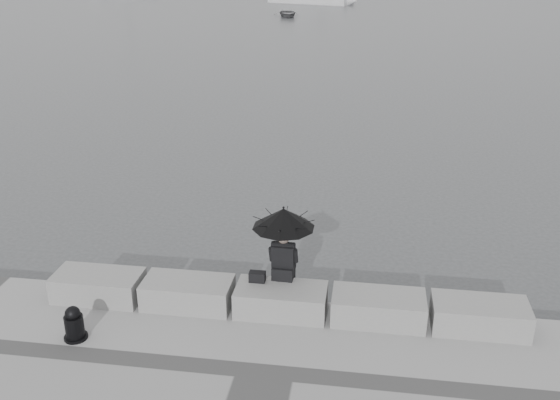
# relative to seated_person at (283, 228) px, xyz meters

# --- Properties ---
(ground) EXTENTS (360.00, 360.00, 0.00)m
(ground) POSITION_rel_seated_person_xyz_m (0.02, 0.07, -1.99)
(ground) COLOR #3F4144
(ground) RESTS_ON ground
(stone_block_far_left) EXTENTS (1.60, 0.80, 0.50)m
(stone_block_far_left) POSITION_rel_seated_person_xyz_m (-3.38, -0.38, -1.24)
(stone_block_far_left) COLOR gray
(stone_block_far_left) RESTS_ON promenade
(stone_block_left) EXTENTS (1.60, 0.80, 0.50)m
(stone_block_left) POSITION_rel_seated_person_xyz_m (-1.68, -0.38, -1.24)
(stone_block_left) COLOR gray
(stone_block_left) RESTS_ON promenade
(stone_block_centre) EXTENTS (1.60, 0.80, 0.50)m
(stone_block_centre) POSITION_rel_seated_person_xyz_m (0.02, -0.38, -1.24)
(stone_block_centre) COLOR gray
(stone_block_centre) RESTS_ON promenade
(stone_block_right) EXTENTS (1.60, 0.80, 0.50)m
(stone_block_right) POSITION_rel_seated_person_xyz_m (1.72, -0.38, -1.24)
(stone_block_right) COLOR gray
(stone_block_right) RESTS_ON promenade
(stone_block_far_right) EXTENTS (1.60, 0.80, 0.50)m
(stone_block_far_right) POSITION_rel_seated_person_xyz_m (3.42, -0.38, -1.24)
(stone_block_far_right) COLOR gray
(stone_block_far_right) RESTS_ON promenade
(seated_person) EXTENTS (1.11, 1.11, 1.39)m
(seated_person) POSITION_rel_seated_person_xyz_m (0.00, 0.00, 0.00)
(seated_person) COLOR black
(seated_person) RESTS_ON stone_block_centre
(bag) EXTENTS (0.29, 0.16, 0.19)m
(bag) POSITION_rel_seated_person_xyz_m (-0.44, -0.21, -0.90)
(bag) COLOR black
(bag) RESTS_ON stone_block_centre
(mooring_bollard) EXTENTS (0.39, 0.39, 0.61)m
(mooring_bollard) POSITION_rel_seated_person_xyz_m (-3.24, -1.66, -1.23)
(mooring_bollard) COLOR black
(mooring_bollard) RESTS_ON promenade
(dinghy) EXTENTS (3.85, 2.35, 0.61)m
(dinghy) POSITION_rel_seated_person_xyz_m (-7.10, 52.26, -1.69)
(dinghy) COLOR slate
(dinghy) RESTS_ON ground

